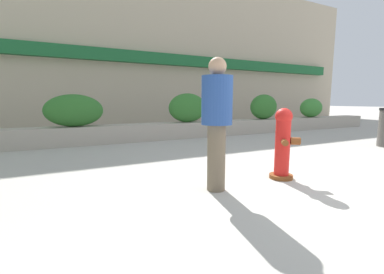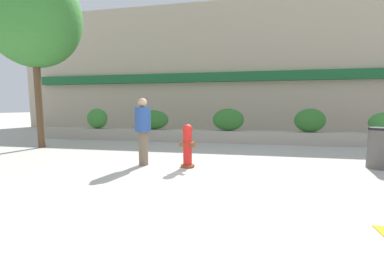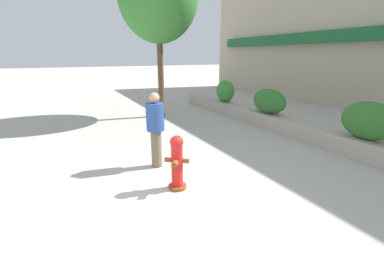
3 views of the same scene
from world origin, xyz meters
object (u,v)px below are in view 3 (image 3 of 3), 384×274
pedestrian (155,126)px  fire_hydrant (177,162)px  hedge_bush_0 (225,91)px  hedge_bush_2 (368,121)px  hedge_bush_1 (269,101)px

pedestrian → fire_hydrant: bearing=-0.4°
hedge_bush_0 → pedestrian: 6.42m
hedge_bush_0 → fire_hydrant: hedge_bush_0 is taller
hedge_bush_0 → hedge_bush_2: size_ratio=0.75×
hedge_bush_0 → hedge_bush_2: bearing=0.0°
hedge_bush_1 → pedestrian: size_ratio=0.86×
hedge_bush_2 → pedestrian: bearing=-111.5°
fire_hydrant → pedestrian: bearing=179.6°
hedge_bush_0 → hedge_bush_2: 6.14m
hedge_bush_0 → pedestrian: (4.25, -4.80, 0.02)m
hedge_bush_2 → pedestrian: pedestrian is taller
hedge_bush_1 → hedge_bush_2: (3.40, 0.00, 0.03)m
hedge_bush_0 → fire_hydrant: bearing=-41.5°
hedge_bush_1 → fire_hydrant: size_ratio=1.38×
hedge_bush_0 → hedge_bush_1: hedge_bush_0 is taller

